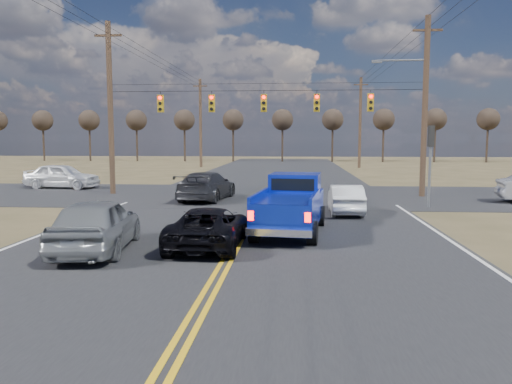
# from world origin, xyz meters

# --- Properties ---
(ground) EXTENTS (160.00, 160.00, 0.00)m
(ground) POSITION_xyz_m (0.00, 0.00, 0.00)
(ground) COLOR brown
(ground) RESTS_ON ground
(road_main) EXTENTS (14.00, 120.00, 0.02)m
(road_main) POSITION_xyz_m (0.00, 10.00, 0.00)
(road_main) COLOR #28282B
(road_main) RESTS_ON ground
(road_cross) EXTENTS (120.00, 12.00, 0.02)m
(road_cross) POSITION_xyz_m (0.00, 18.00, 0.00)
(road_cross) COLOR #28282B
(road_cross) RESTS_ON ground
(signal_gantry) EXTENTS (19.60, 4.83, 10.00)m
(signal_gantry) POSITION_xyz_m (0.50, 17.79, 5.06)
(signal_gantry) COLOR #473323
(signal_gantry) RESTS_ON ground
(utility_poles) EXTENTS (19.60, 58.32, 10.00)m
(utility_poles) POSITION_xyz_m (0.00, 17.00, 5.23)
(utility_poles) COLOR #473323
(utility_poles) RESTS_ON ground
(treeline) EXTENTS (87.00, 117.80, 7.40)m
(treeline) POSITION_xyz_m (0.00, 26.96, 5.70)
(treeline) COLOR #33261C
(treeline) RESTS_ON ground
(pickup_truck) EXTENTS (2.63, 5.53, 2.00)m
(pickup_truck) POSITION_xyz_m (1.68, 6.53, 0.97)
(pickup_truck) COLOR black
(pickup_truck) RESTS_ON ground
(silver_suv) EXTENTS (2.48, 4.93, 1.61)m
(silver_suv) POSITION_xyz_m (-3.95, 3.18, 0.81)
(silver_suv) COLOR gray
(silver_suv) RESTS_ON ground
(black_suv) EXTENTS (2.07, 4.43, 1.23)m
(black_suv) POSITION_xyz_m (-0.80, 4.02, 0.61)
(black_suv) COLOR black
(black_suv) RESTS_ON ground
(white_car_queue) EXTENTS (1.40, 3.89, 1.28)m
(white_car_queue) POSITION_xyz_m (4.04, 11.25, 0.64)
(white_car_queue) COLOR silver
(white_car_queue) RESTS_ON ground
(dgrey_car_queue) EXTENTS (2.77, 5.48, 1.53)m
(dgrey_car_queue) POSITION_xyz_m (-2.91, 15.50, 0.76)
(dgrey_car_queue) COLOR #2F2F34
(dgrey_car_queue) RESTS_ON ground
(cross_car_west) EXTENTS (2.36, 5.00, 1.65)m
(cross_car_west) POSITION_xyz_m (-13.55, 20.97, 0.83)
(cross_car_west) COLOR white
(cross_car_west) RESTS_ON ground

